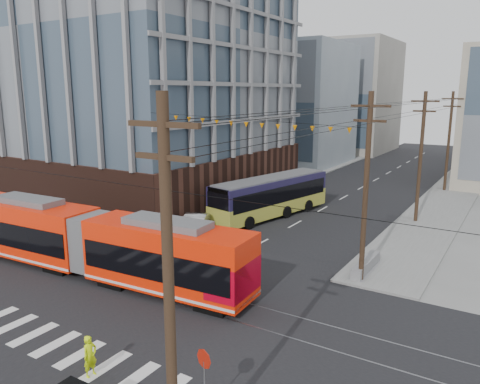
# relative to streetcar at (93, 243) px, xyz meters

# --- Properties ---
(ground) EXTENTS (160.00, 160.00, 0.00)m
(ground) POSITION_rel_streetcar_xyz_m (5.68, -3.52, -2.04)
(ground) COLOR slate
(office_building) EXTENTS (30.00, 25.00, 28.60)m
(office_building) POSITION_rel_streetcar_xyz_m (-16.32, 19.48, 12.26)
(office_building) COLOR #381E16
(office_building) RESTS_ON ground
(bg_bldg_nw_near) EXTENTS (18.00, 16.00, 18.00)m
(bg_bldg_nw_near) POSITION_rel_streetcar_xyz_m (-11.32, 48.48, 6.96)
(bg_bldg_nw_near) COLOR #8C99A5
(bg_bldg_nw_near) RESTS_ON ground
(bg_bldg_nw_far) EXTENTS (16.00, 18.00, 20.00)m
(bg_bldg_nw_far) POSITION_rel_streetcar_xyz_m (-8.32, 68.48, 7.96)
(bg_bldg_nw_far) COLOR gray
(bg_bldg_nw_far) RESTS_ON ground
(utility_pole_near) EXTENTS (0.30, 0.30, 11.00)m
(utility_pole_near) POSITION_rel_streetcar_xyz_m (14.18, -9.52, 3.46)
(utility_pole_near) COLOR black
(utility_pole_near) RESTS_ON ground
(utility_pole_far) EXTENTS (0.30, 0.30, 11.00)m
(utility_pole_far) POSITION_rel_streetcar_xyz_m (14.18, 52.48, 3.46)
(utility_pole_far) COLOR black
(utility_pole_far) RESTS_ON ground
(streetcar) EXTENTS (21.27, 4.28, 4.07)m
(streetcar) POSITION_rel_streetcar_xyz_m (0.00, 0.00, 0.00)
(streetcar) COLOR #F82205
(streetcar) RESTS_ON ground
(city_bus) EXTENTS (5.51, 13.25, 3.67)m
(city_bus) POSITION_rel_streetcar_xyz_m (2.69, 17.72, -0.20)
(city_bus) COLOR #1B1638
(city_bus) RESTS_ON ground
(parked_car_silver) EXTENTS (3.62, 5.24, 1.64)m
(parked_car_silver) POSITION_rel_streetcar_xyz_m (0.04, 10.40, -1.22)
(parked_car_silver) COLOR #B0B1B2
(parked_car_silver) RESTS_ON ground
(parked_car_white) EXTENTS (3.67, 5.18, 1.39)m
(parked_car_white) POSITION_rel_streetcar_xyz_m (-0.28, 15.56, -1.34)
(parked_car_white) COLOR silver
(parked_car_white) RESTS_ON ground
(parked_car_grey) EXTENTS (2.59, 4.66, 1.23)m
(parked_car_grey) POSITION_rel_streetcar_xyz_m (0.20, 21.94, -1.42)
(parked_car_grey) COLOR #565861
(parked_car_grey) RESTS_ON ground
(pedestrian) EXTENTS (0.42, 0.63, 1.70)m
(pedestrian) POSITION_rel_streetcar_xyz_m (8.07, -7.29, -1.18)
(pedestrian) COLOR #D9FF0E
(pedestrian) RESTS_ON ground
(jersey_barrier) EXTENTS (0.92, 4.07, 0.81)m
(jersey_barrier) POSITION_rel_streetcar_xyz_m (13.98, 9.09, -1.63)
(jersey_barrier) COLOR gray
(jersey_barrier) RESTS_ON ground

